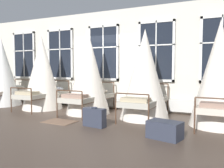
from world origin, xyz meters
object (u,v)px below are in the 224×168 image
object	(u,v)px
cot_second	(42,74)
cot_fifth	(219,75)
cot_fourth	(145,76)
travel_trunk	(165,130)
suitcase_dark	(94,117)
cot_third	(88,73)
cot_first	(2,73)

from	to	relation	value
cot_second	cot_fifth	distance (m)	5.49
cot_fourth	cot_fifth	distance (m)	1.85
cot_second	travel_trunk	size ratio (longest dim) A/B	3.85
cot_second	travel_trunk	world-z (taller)	cot_second
suitcase_dark	travel_trunk	distance (m)	1.73
suitcase_dark	cot_fifth	bearing A→B (deg)	33.99
suitcase_dark	cot_third	bearing A→B (deg)	133.60
travel_trunk	cot_third	bearing A→B (deg)	149.77
cot_first	suitcase_dark	world-z (taller)	cot_first
cot_first	cot_second	distance (m)	1.87
cot_first	suitcase_dark	size ratio (longest dim) A/B	4.26
cot_first	travel_trunk	xyz separation A→B (m)	(6.45, -1.57, -1.02)
suitcase_dark	cot_fourth	bearing A→B (deg)	67.66
cot_fourth	travel_trunk	bearing A→B (deg)	-149.20
cot_first	suitcase_dark	distance (m)	5.02
cot_first	cot_fifth	bearing A→B (deg)	-89.28
cot_first	cot_fifth	world-z (taller)	cot_fifth
cot_fourth	travel_trunk	size ratio (longest dim) A/B	3.81
cot_first	cot_third	bearing A→B (deg)	-88.73
cot_second	travel_trunk	bearing A→B (deg)	-110.23
cot_first	cot_second	size ratio (longest dim) A/B	1.00
cot_second	cot_fourth	world-z (taller)	cot_second
cot_second	cot_fourth	distance (m)	3.64
cot_second	cot_third	size ratio (longest dim) A/B	0.96
cot_second	suitcase_dark	world-z (taller)	cot_second
cot_fourth	cot_fifth	bearing A→B (deg)	-90.99
cot_fourth	cot_first	bearing A→B (deg)	90.88
cot_fifth	suitcase_dark	xyz separation A→B (m)	(-2.63, -1.34, -0.99)
cot_fifth	cot_fourth	bearing A→B (deg)	89.02
cot_third	suitcase_dark	world-z (taller)	cot_third
cot_first	cot_second	xyz separation A→B (m)	(1.87, 0.07, -0.00)
cot_first	suitcase_dark	xyz separation A→B (m)	(4.73, -1.35, -0.97)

